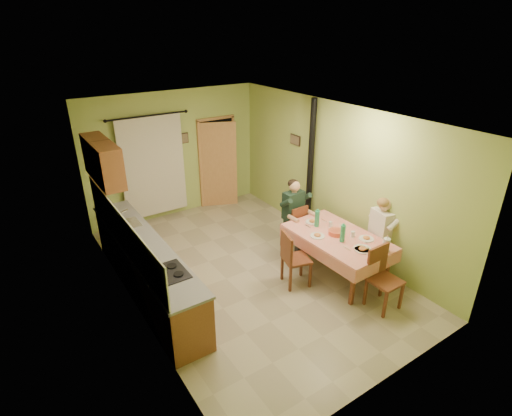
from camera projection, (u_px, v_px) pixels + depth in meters
floor at (248, 271)px, 7.22m from camera, size 4.00×6.00×0.01m
room_shell at (247, 176)px, 6.45m from camera, size 4.04×6.04×2.82m
kitchen_run at (145, 267)px, 6.46m from camera, size 0.64×3.64×1.56m
upper_cabinets at (102, 161)px, 6.76m from camera, size 0.35×1.40×0.70m
curtain at (153, 166)px, 8.60m from camera, size 1.70×0.07×2.22m
doorway at (218, 163)px, 9.48m from camera, size 0.96×0.38×2.15m
dining_table at (336, 255)px, 7.00m from camera, size 1.13×1.85×0.76m
tableware at (343, 234)px, 6.75m from camera, size 0.87×1.60×0.33m
chair_far at (294, 234)px, 7.86m from camera, size 0.38×0.38×0.93m
chair_near at (383, 291)px, 6.21m from camera, size 0.44×0.44×1.00m
chair_right at (379, 255)px, 7.15m from camera, size 0.44×0.44×0.93m
chair_left at (295, 269)px, 6.76m from camera, size 0.51×0.51×0.98m
man_far at (294, 207)px, 7.62m from camera, size 0.59×0.47×1.39m
man_right at (383, 226)px, 6.90m from camera, size 0.53×0.63×1.39m
stove_flue at (309, 186)px, 8.20m from camera, size 0.24×0.24×2.80m
picture_back at (184, 138)px, 8.85m from camera, size 0.19×0.03×0.23m
picture_right at (295, 140)px, 8.34m from camera, size 0.03×0.31×0.21m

